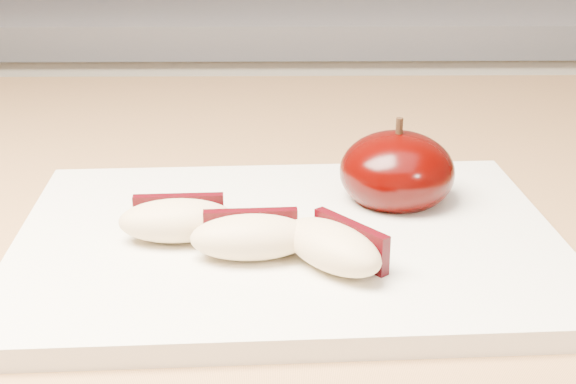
{
  "coord_description": "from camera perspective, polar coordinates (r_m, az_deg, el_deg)",
  "views": [
    {
      "loc": [
        0.01,
        -0.02,
        1.11
      ],
      "look_at": [
        0.01,
        0.39,
        0.94
      ],
      "focal_mm": 50.0,
      "sensor_mm": 36.0,
      "label": 1
    }
  ],
  "objects": [
    {
      "name": "apple_wedge_a",
      "position": [
        0.45,
        -7.86,
        -1.96
      ],
      "size": [
        0.07,
        0.04,
        0.02
      ],
      "rotation": [
        0.0,
        0.0,
        0.05
      ],
      "color": "#D7B988",
      "rests_on": "cutting_board"
    },
    {
      "name": "back_cabinet",
      "position": [
        1.38,
        -1.07,
        -5.49
      ],
      "size": [
        2.4,
        0.62,
        0.94
      ],
      "color": "silver",
      "rests_on": "ground"
    },
    {
      "name": "cutting_board",
      "position": [
        0.46,
        -0.0,
        -3.59
      ],
      "size": [
        0.32,
        0.24,
        0.01
      ],
      "primitive_type": "cube",
      "rotation": [
        0.0,
        0.0,
        0.05
      ],
      "color": "silver",
      "rests_on": "island_counter"
    },
    {
      "name": "apple_wedge_b",
      "position": [
        0.43,
        -2.63,
        -3.15
      ],
      "size": [
        0.07,
        0.04,
        0.02
      ],
      "rotation": [
        0.0,
        0.0,
        0.06
      ],
      "color": "#D7B988",
      "rests_on": "cutting_board"
    },
    {
      "name": "apple_half",
      "position": [
        0.5,
        7.75,
        1.44
      ],
      "size": [
        0.09,
        0.09,
        0.06
      ],
      "rotation": [
        0.0,
        0.0,
        -0.36
      ],
      "color": "black",
      "rests_on": "cutting_board"
    },
    {
      "name": "apple_wedge_c",
      "position": [
        0.42,
        3.29,
        -3.85
      ],
      "size": [
        0.07,
        0.07,
        0.02
      ],
      "rotation": [
        0.0,
        0.0,
        -0.88
      ],
      "color": "#D7B988",
      "rests_on": "cutting_board"
    }
  ]
}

